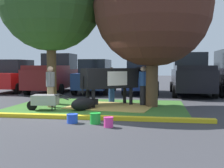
{
  "coord_description": "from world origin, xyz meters",
  "views": [
    {
      "loc": [
        2.58,
        -9.43,
        1.63
      ],
      "look_at": [
        0.74,
        2.09,
        0.9
      ],
      "focal_mm": 46.12,
      "sensor_mm": 36.0,
      "label": 1
    }
  ],
  "objects_px": {
    "calf_lying": "(84,104)",
    "bucket_green": "(95,118)",
    "cow_holstein": "(112,78)",
    "person_handler": "(143,85)",
    "pickup_truck_black": "(191,75)",
    "bucket_blue": "(72,118)",
    "hatchback_white": "(96,77)",
    "bucket_pink": "(109,122)",
    "person_visitor_far": "(112,84)",
    "sedan_red": "(15,76)",
    "pickup_truck_maroon": "(55,74)",
    "wheelbarrow": "(45,100)",
    "sedan_blue": "(142,77)",
    "shade_tree_right": "(153,8)",
    "person_visitor_near": "(50,85)"
  },
  "relations": [
    {
      "from": "shade_tree_right",
      "to": "cow_holstein",
      "type": "xyz_separation_m",
      "value": [
        -1.6,
        0.02,
        -2.78
      ]
    },
    {
      "from": "shade_tree_right",
      "to": "calf_lying",
      "type": "relative_size",
      "value": 4.83
    },
    {
      "from": "person_visitor_near",
      "to": "wheelbarrow",
      "type": "xyz_separation_m",
      "value": [
        0.07,
        -0.77,
        -0.49
      ]
    },
    {
      "from": "cow_holstein",
      "to": "wheelbarrow",
      "type": "xyz_separation_m",
      "value": [
        -2.26,
        -1.55,
        -0.74
      ]
    },
    {
      "from": "person_handler",
      "to": "bucket_green",
      "type": "height_order",
      "value": "person_handler"
    },
    {
      "from": "calf_lying",
      "to": "bucket_green",
      "type": "bearing_deg",
      "value": -67.79
    },
    {
      "from": "person_handler",
      "to": "sedan_red",
      "type": "xyz_separation_m",
      "value": [
        -8.34,
        5.26,
        0.12
      ]
    },
    {
      "from": "person_handler",
      "to": "bucket_pink",
      "type": "bearing_deg",
      "value": -99.29
    },
    {
      "from": "sedan_blue",
      "to": "person_handler",
      "type": "bearing_deg",
      "value": -86.38
    },
    {
      "from": "bucket_green",
      "to": "hatchback_white",
      "type": "height_order",
      "value": "hatchback_white"
    },
    {
      "from": "calf_lying",
      "to": "bucket_pink",
      "type": "distance_m",
      "value": 3.08
    },
    {
      "from": "sedan_red",
      "to": "sedan_blue",
      "type": "bearing_deg",
      "value": 1.86
    },
    {
      "from": "calf_lying",
      "to": "bucket_blue",
      "type": "xyz_separation_m",
      "value": [
        0.29,
        -2.35,
        -0.1
      ]
    },
    {
      "from": "sedan_red",
      "to": "pickup_truck_black",
      "type": "distance_m",
      "value": 10.81
    },
    {
      "from": "calf_lying",
      "to": "hatchback_white",
      "type": "bearing_deg",
      "value": 98.64
    },
    {
      "from": "person_visitor_far",
      "to": "bucket_pink",
      "type": "xyz_separation_m",
      "value": [
        0.74,
        -5.12,
        -0.7
      ]
    },
    {
      "from": "bucket_green",
      "to": "sedan_blue",
      "type": "xyz_separation_m",
      "value": [
        0.8,
        9.4,
        0.82
      ]
    },
    {
      "from": "bucket_blue",
      "to": "pickup_truck_maroon",
      "type": "distance_m",
      "value": 10.12
    },
    {
      "from": "cow_holstein",
      "to": "person_visitor_near",
      "type": "xyz_separation_m",
      "value": [
        -2.32,
        -0.78,
        -0.25
      ]
    },
    {
      "from": "wheelbarrow",
      "to": "bucket_green",
      "type": "bearing_deg",
      "value": -41.34
    },
    {
      "from": "pickup_truck_maroon",
      "to": "sedan_blue",
      "type": "relative_size",
      "value": 1.23
    },
    {
      "from": "hatchback_white",
      "to": "bucket_pink",
      "type": "bearing_deg",
      "value": -75.65
    },
    {
      "from": "person_handler",
      "to": "hatchback_white",
      "type": "bearing_deg",
      "value": 120.85
    },
    {
      "from": "wheelbarrow",
      "to": "sedan_blue",
      "type": "bearing_deg",
      "value": 66.79
    },
    {
      "from": "sedan_blue",
      "to": "wheelbarrow",
      "type": "bearing_deg",
      "value": -113.21
    },
    {
      "from": "shade_tree_right",
      "to": "pickup_truck_black",
      "type": "height_order",
      "value": "shade_tree_right"
    },
    {
      "from": "calf_lying",
      "to": "pickup_truck_maroon",
      "type": "distance_m",
      "value": 7.87
    },
    {
      "from": "shade_tree_right",
      "to": "person_visitor_far",
      "type": "height_order",
      "value": "shade_tree_right"
    },
    {
      "from": "bucket_blue",
      "to": "sedan_blue",
      "type": "xyz_separation_m",
      "value": [
        1.47,
        9.4,
        0.85
      ]
    },
    {
      "from": "person_visitor_far",
      "to": "sedan_red",
      "type": "relative_size",
      "value": 0.36
    },
    {
      "from": "calf_lying",
      "to": "cow_holstein",
      "type": "bearing_deg",
      "value": 55.69
    },
    {
      "from": "person_handler",
      "to": "pickup_truck_black",
      "type": "bearing_deg",
      "value": 64.26
    },
    {
      "from": "hatchback_white",
      "to": "sedan_red",
      "type": "bearing_deg",
      "value": 179.85
    },
    {
      "from": "cow_holstein",
      "to": "bucket_pink",
      "type": "bearing_deg",
      "value": -82.34
    },
    {
      "from": "bucket_green",
      "to": "pickup_truck_maroon",
      "type": "bearing_deg",
      "value": 116.34
    },
    {
      "from": "bucket_green",
      "to": "sedan_red",
      "type": "distance_m",
      "value": 11.66
    },
    {
      "from": "person_visitor_near",
      "to": "bucket_blue",
      "type": "xyz_separation_m",
      "value": [
        1.74,
        -2.83,
        -0.73
      ]
    },
    {
      "from": "shade_tree_right",
      "to": "pickup_truck_black",
      "type": "bearing_deg",
      "value": 68.69
    },
    {
      "from": "person_visitor_far",
      "to": "pickup_truck_maroon",
      "type": "bearing_deg",
      "value": 133.38
    },
    {
      "from": "pickup_truck_maroon",
      "to": "hatchback_white",
      "type": "relative_size",
      "value": 1.23
    },
    {
      "from": "person_visitor_far",
      "to": "bucket_blue",
      "type": "height_order",
      "value": "person_visitor_far"
    },
    {
      "from": "calf_lying",
      "to": "bucket_blue",
      "type": "distance_m",
      "value": 2.37
    },
    {
      "from": "calf_lying",
      "to": "sedan_red",
      "type": "distance_m",
      "value": 9.25
    },
    {
      "from": "person_visitor_far",
      "to": "sedan_blue",
      "type": "bearing_deg",
      "value": 76.87
    },
    {
      "from": "cow_holstein",
      "to": "hatchback_white",
      "type": "bearing_deg",
      "value": 108.99
    },
    {
      "from": "person_handler",
      "to": "bucket_green",
      "type": "xyz_separation_m",
      "value": [
        -1.15,
        -3.88,
        -0.71
      ]
    },
    {
      "from": "person_handler",
      "to": "pickup_truck_black",
      "type": "xyz_separation_m",
      "value": [
        2.46,
        5.11,
        0.24
      ]
    },
    {
      "from": "person_handler",
      "to": "wheelbarrow",
      "type": "xyz_separation_m",
      "value": [
        -3.49,
        -1.81,
        -0.48
      ]
    },
    {
      "from": "bucket_blue",
      "to": "sedan_blue",
      "type": "bearing_deg",
      "value": 81.12
    },
    {
      "from": "person_handler",
      "to": "calf_lying",
      "type": "bearing_deg",
      "value": -143.94
    }
  ]
}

